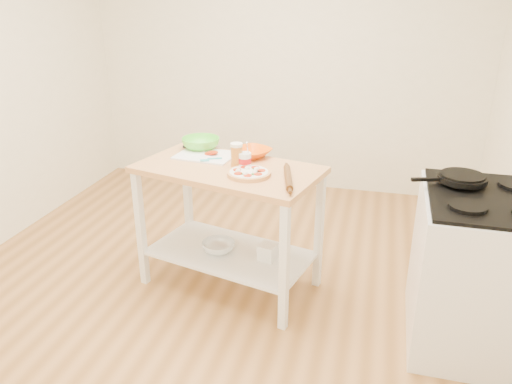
{
  "coord_description": "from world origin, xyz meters",
  "views": [
    {
      "loc": [
        1.0,
        -2.8,
        2.0
      ],
      "look_at": [
        0.24,
        0.18,
        0.74
      ],
      "focal_mm": 35.0,
      "sensor_mm": 36.0,
      "label": 1
    }
  ],
  "objects_px": {
    "cutting_board": "(206,155)",
    "shelf_glass_bowl": "(219,247)",
    "knife": "(196,147)",
    "beer_pint": "(237,155)",
    "orange_bowl": "(252,153)",
    "pizza": "(249,173)",
    "shelf_bin": "(268,252)",
    "skillet": "(461,178)",
    "spatula": "(210,159)",
    "rolling_pin": "(288,178)",
    "green_bowl": "(201,144)",
    "yogurt_tub": "(245,160)",
    "prep_island": "(229,201)",
    "gas_stove": "(479,271)"
  },
  "relations": [
    {
      "from": "beer_pint",
      "to": "orange_bowl",
      "type": "bearing_deg",
      "value": 79.33
    },
    {
      "from": "knife",
      "to": "orange_bowl",
      "type": "xyz_separation_m",
      "value": [
        0.45,
        -0.07,
        0.01
      ]
    },
    {
      "from": "gas_stove",
      "to": "shelf_bin",
      "type": "relative_size",
      "value": 9.93
    },
    {
      "from": "pizza",
      "to": "shelf_bin",
      "type": "relative_size",
      "value": 2.49
    },
    {
      "from": "pizza",
      "to": "rolling_pin",
      "type": "bearing_deg",
      "value": -8.76
    },
    {
      "from": "prep_island",
      "to": "pizza",
      "type": "height_order",
      "value": "pizza"
    },
    {
      "from": "skillet",
      "to": "pizza",
      "type": "bearing_deg",
      "value": 164.57
    },
    {
      "from": "prep_island",
      "to": "shelf_glass_bowl",
      "type": "relative_size",
      "value": 5.66
    },
    {
      "from": "prep_island",
      "to": "skillet",
      "type": "bearing_deg",
      "value": -2.45
    },
    {
      "from": "cutting_board",
      "to": "shelf_glass_bowl",
      "type": "relative_size",
      "value": 1.83
    },
    {
      "from": "skillet",
      "to": "rolling_pin",
      "type": "bearing_deg",
      "value": 167.55
    },
    {
      "from": "yogurt_tub",
      "to": "shelf_glass_bowl",
      "type": "bearing_deg",
      "value": -172.97
    },
    {
      "from": "spatula",
      "to": "yogurt_tub",
      "type": "height_order",
      "value": "yogurt_tub"
    },
    {
      "from": "shelf_glass_bowl",
      "to": "knife",
      "type": "bearing_deg",
      "value": 128.43
    },
    {
      "from": "orange_bowl",
      "to": "rolling_pin",
      "type": "height_order",
      "value": "orange_bowl"
    },
    {
      "from": "beer_pint",
      "to": "yogurt_tub",
      "type": "relative_size",
      "value": 0.88
    },
    {
      "from": "skillet",
      "to": "beer_pint",
      "type": "distance_m",
      "value": 1.38
    },
    {
      "from": "orange_bowl",
      "to": "beer_pint",
      "type": "bearing_deg",
      "value": -100.67
    },
    {
      "from": "yogurt_tub",
      "to": "beer_pint",
      "type": "bearing_deg",
      "value": 176.6
    },
    {
      "from": "gas_stove",
      "to": "cutting_board",
      "type": "height_order",
      "value": "gas_stove"
    },
    {
      "from": "green_bowl",
      "to": "beer_pint",
      "type": "bearing_deg",
      "value": -40.49
    },
    {
      "from": "cutting_board",
      "to": "shelf_bin",
      "type": "xyz_separation_m",
      "value": [
        0.51,
        -0.22,
        -0.59
      ]
    },
    {
      "from": "green_bowl",
      "to": "rolling_pin",
      "type": "bearing_deg",
      "value": -33.15
    },
    {
      "from": "orange_bowl",
      "to": "rolling_pin",
      "type": "relative_size",
      "value": 0.66
    },
    {
      "from": "spatula",
      "to": "rolling_pin",
      "type": "relative_size",
      "value": 0.36
    },
    {
      "from": "gas_stove",
      "to": "shelf_bin",
      "type": "height_order",
      "value": "gas_stove"
    },
    {
      "from": "cutting_board",
      "to": "shelf_bin",
      "type": "distance_m",
      "value": 0.81
    },
    {
      "from": "pizza",
      "to": "beer_pint",
      "type": "relative_size",
      "value": 1.71
    },
    {
      "from": "shelf_bin",
      "to": "pizza",
      "type": "bearing_deg",
      "value": -141.53
    },
    {
      "from": "rolling_pin",
      "to": "cutting_board",
      "type": "bearing_deg",
      "value": 152.48
    },
    {
      "from": "gas_stove",
      "to": "skillet",
      "type": "xyz_separation_m",
      "value": [
        -0.15,
        0.16,
        0.5
      ]
    },
    {
      "from": "skillet",
      "to": "green_bowl",
      "type": "xyz_separation_m",
      "value": [
        -1.74,
        0.39,
        -0.03
      ]
    },
    {
      "from": "spatula",
      "to": "orange_bowl",
      "type": "bearing_deg",
      "value": 10.7
    },
    {
      "from": "orange_bowl",
      "to": "green_bowl",
      "type": "bearing_deg",
      "value": 169.18
    },
    {
      "from": "orange_bowl",
      "to": "shelf_glass_bowl",
      "type": "relative_size",
      "value": 1.06
    },
    {
      "from": "spatula",
      "to": "beer_pint",
      "type": "distance_m",
      "value": 0.23
    },
    {
      "from": "shelf_bin",
      "to": "spatula",
      "type": "bearing_deg",
      "value": 165.81
    },
    {
      "from": "skillet",
      "to": "shelf_glass_bowl",
      "type": "distance_m",
      "value": 1.66
    },
    {
      "from": "skillet",
      "to": "cutting_board",
      "type": "height_order",
      "value": "skillet"
    },
    {
      "from": "skillet",
      "to": "yogurt_tub",
      "type": "relative_size",
      "value": 2.33
    },
    {
      "from": "gas_stove",
      "to": "beer_pint",
      "type": "height_order",
      "value": "gas_stove"
    },
    {
      "from": "cutting_board",
      "to": "green_bowl",
      "type": "distance_m",
      "value": 0.17
    },
    {
      "from": "green_bowl",
      "to": "yogurt_tub",
      "type": "distance_m",
      "value": 0.53
    },
    {
      "from": "knife",
      "to": "green_bowl",
      "type": "bearing_deg",
      "value": -7.83
    },
    {
      "from": "prep_island",
      "to": "beer_pint",
      "type": "relative_size",
      "value": 8.17
    },
    {
      "from": "shelf_glass_bowl",
      "to": "beer_pint",
      "type": "bearing_deg",
      "value": 11.23
    },
    {
      "from": "green_bowl",
      "to": "shelf_glass_bowl",
      "type": "bearing_deg",
      "value": -55.95
    },
    {
      "from": "orange_bowl",
      "to": "yogurt_tub",
      "type": "bearing_deg",
      "value": -87.11
    },
    {
      "from": "knife",
      "to": "spatula",
      "type": "bearing_deg",
      "value": -66.55
    },
    {
      "from": "shelf_glass_bowl",
      "to": "orange_bowl",
      "type": "bearing_deg",
      "value": 55.34
    }
  ]
}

